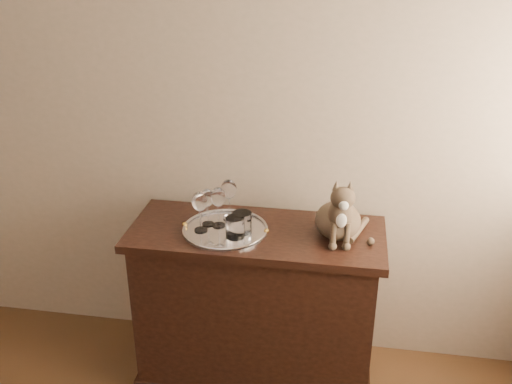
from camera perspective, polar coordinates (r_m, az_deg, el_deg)
wall_back at (r=2.91m, az=-10.79°, el=8.73°), size 4.00×0.10×2.70m
sideboard at (r=2.90m, az=0.03°, el=-11.27°), size 1.20×0.50×0.85m
tray at (r=2.67m, az=-3.10°, el=-3.85°), size 0.40×0.40×0.01m
wine_glass_a at (r=2.68m, az=-4.87°, el=-1.50°), size 0.07×0.07×0.18m
wine_glass_b at (r=2.73m, az=-2.72°, el=-0.73°), size 0.08×0.08×0.20m
wine_glass_c at (r=2.63m, az=-5.61°, el=-1.96°), size 0.07×0.07×0.20m
wine_glass_d at (r=2.66m, az=-3.78°, el=-1.50°), size 0.07×0.07×0.20m
tumbler_a at (r=2.58m, az=-2.10°, el=-3.55°), size 0.09×0.09×0.10m
tumbler_c at (r=2.62m, az=-1.39°, el=-3.07°), size 0.09×0.09×0.10m
cat at (r=2.59m, az=8.30°, el=-1.24°), size 0.35×0.33×0.32m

